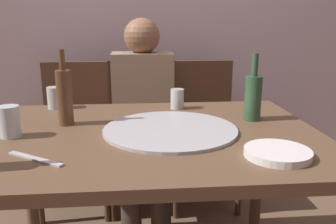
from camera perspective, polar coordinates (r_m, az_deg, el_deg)
dining_table at (r=1.38m, az=-3.19°, el=-6.46°), size 1.31×0.95×0.74m
pizza_tray at (r=1.35m, az=0.37°, el=-2.88°), size 0.51×0.51×0.01m
wine_bottle at (r=1.47m, az=-16.38°, el=2.51°), size 0.06×0.06×0.30m
water_bottle at (r=1.53m, az=13.57°, el=2.53°), size 0.07×0.07×0.28m
tumbler_near at (r=1.39m, az=-24.25°, el=-1.44°), size 0.07×0.07×0.12m
tumbler_far at (r=1.69m, az=1.50°, el=2.13°), size 0.06×0.06×0.10m
wine_glass at (r=1.78m, az=-17.79°, el=2.22°), size 0.07×0.07×0.10m
plate_stack at (r=1.16m, az=17.29°, el=-6.33°), size 0.21×0.21×0.02m
table_knife at (r=1.16m, az=-20.66°, el=-7.09°), size 0.19×0.14×0.01m
chair_left at (r=2.29m, az=-14.48°, el=-2.15°), size 0.44×0.44×0.90m
chair_middle at (r=2.25m, az=-4.02°, el=-1.95°), size 0.44×0.44×0.90m
chair_right at (r=2.29m, az=5.38°, el=-1.71°), size 0.44×0.44×0.90m
guest_in_sweater at (r=2.07m, az=-4.00°, el=0.25°), size 0.36×0.56×1.17m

